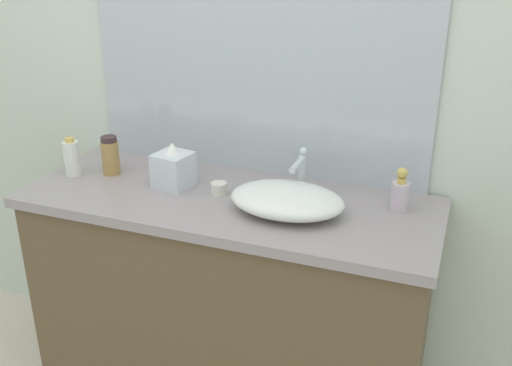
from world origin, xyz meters
TOP-DOWN VIEW (x-y plane):
  - bathroom_wall_rear at (0.00, 0.73)m, footprint 6.00×0.06m
  - vanity_counter at (0.08, 0.42)m, footprint 1.43×0.54m
  - wall_mirror_panel at (0.08, 0.69)m, footprint 1.27×0.01m
  - sink_basin at (0.30, 0.38)m, footprint 0.37×0.26m
  - faucet at (0.30, 0.53)m, footprint 0.03×0.14m
  - soap_dispenser at (0.64, 0.53)m, footprint 0.06×0.06m
  - lotion_bottle at (-0.54, 0.41)m, footprint 0.06×0.06m
  - perfume_bottle at (-0.41, 0.47)m, footprint 0.07×0.07m
  - tissue_box at (-0.14, 0.45)m, footprint 0.14×0.14m
  - candle_jar at (0.04, 0.44)m, footprint 0.06×0.06m

SIDE VIEW (x-z plane):
  - vanity_counter at x=0.08m, z-range 0.00..0.88m
  - candle_jar at x=0.04m, z-range 0.87..0.91m
  - sink_basin at x=0.30m, z-range 0.87..0.96m
  - soap_dispenser at x=0.64m, z-range 0.86..1.01m
  - lotion_bottle at x=-0.54m, z-range 0.87..1.01m
  - tissue_box at x=-0.14m, z-range 0.86..1.02m
  - perfume_bottle at x=-0.41m, z-range 0.87..1.02m
  - faucet at x=0.30m, z-range 0.89..1.05m
  - bathroom_wall_rear at x=0.00m, z-range 0.00..2.60m
  - wall_mirror_panel at x=0.08m, z-range 0.87..1.81m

